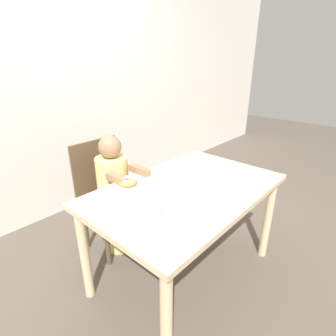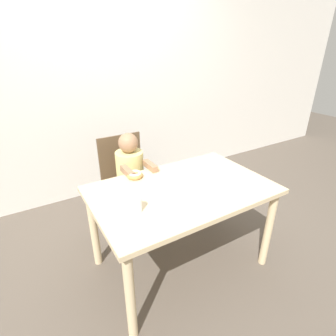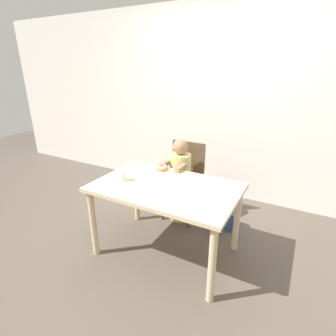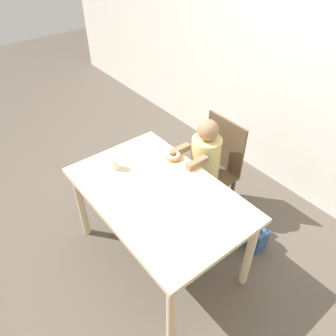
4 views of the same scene
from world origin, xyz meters
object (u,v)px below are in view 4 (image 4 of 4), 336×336
object	(u,v)px
chair	(213,168)
donut	(174,156)
cup	(115,163)
child_figure	(204,171)
handbag	(247,230)

from	to	relation	value
chair	donut	xyz separation A→B (m)	(-0.08, -0.39, 0.27)
chair	cup	distance (m)	0.90
child_figure	cup	bearing A→B (deg)	-109.98
chair	donut	bearing A→B (deg)	-100.94
handbag	cup	world-z (taller)	cup
child_figure	handbag	bearing A→B (deg)	10.02
donut	cup	world-z (taller)	cup
donut	handbag	xyz separation A→B (m)	(0.56, 0.36, -0.63)
child_figure	donut	size ratio (longest dim) A/B	8.15
handbag	cup	bearing A→B (deg)	-133.29
donut	chair	bearing A→B (deg)	79.06
cup	donut	bearing A→B (deg)	67.08
handbag	donut	bearing A→B (deg)	-147.07
chair	child_figure	distance (m)	0.12
donut	child_figure	bearing A→B (deg)	74.68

